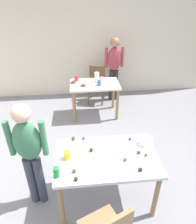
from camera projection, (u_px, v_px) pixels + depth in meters
ground_plane at (100, 188)px, 3.00m from camera, size 6.40×6.40×0.00m
wall_back at (85, 44)px, 5.04m from camera, size 6.40×0.10×2.60m
dining_table_near at (106, 163)px, 2.54m from camera, size 1.23×0.77×0.75m
dining_table_far at (95, 89)px, 4.41m from camera, size 1.03×0.63×0.75m
chair_far_table at (97, 82)px, 5.06m from camera, size 0.48×0.48×0.87m
person_girl_near at (29, 150)px, 2.39m from camera, size 0.45×0.23×1.49m
person_adult_far at (114, 64)px, 4.89m from camera, size 0.45×0.21×1.53m
mixing_bowl at (146, 141)px, 2.66m from camera, size 0.16×0.16×0.09m
soda_can at (56, 172)px, 2.20m from camera, size 0.07×0.07×0.12m
fork_near at (116, 143)px, 2.70m from camera, size 0.17×0.02×0.01m
cup_near_0 at (67, 155)px, 2.44m from camera, size 0.08×0.08×0.10m
cake_ball_0 at (73, 138)px, 2.75m from camera, size 0.05×0.05×0.05m
cake_ball_1 at (76, 179)px, 2.17m from camera, size 0.04×0.04×0.04m
cake_ball_2 at (125, 159)px, 2.42m from camera, size 0.04×0.04×0.04m
cake_ball_3 at (91, 150)px, 2.56m from camera, size 0.05×0.05×0.05m
cake_ball_4 at (146, 155)px, 2.49m from camera, size 0.04×0.04×0.04m
cake_ball_5 at (74, 171)px, 2.27m from camera, size 0.05×0.05×0.05m
cake_ball_6 at (139, 152)px, 2.52m from camera, size 0.05×0.05×0.05m
cake_ball_7 at (83, 138)px, 2.76m from camera, size 0.04×0.04×0.04m
cake_ball_8 at (130, 139)px, 2.75m from camera, size 0.04×0.04×0.04m
cake_ball_9 at (140, 169)px, 2.29m from camera, size 0.05×0.05×0.05m
pitcher_far at (97, 77)px, 4.38m from camera, size 0.10×0.10×0.20m
cup_far_0 at (76, 78)px, 4.46m from camera, size 0.08×0.08×0.11m
cup_far_1 at (99, 83)px, 4.24m from camera, size 0.08×0.08×0.12m
donut_far_0 at (83, 85)px, 4.23m from camera, size 0.11×0.11×0.03m
donut_far_1 at (73, 82)px, 4.36m from camera, size 0.11×0.11×0.03m
donut_far_2 at (92, 82)px, 4.36m from camera, size 0.13×0.13×0.04m
donut_far_3 at (107, 81)px, 4.44m from camera, size 0.11×0.11×0.03m
donut_far_4 at (102, 78)px, 4.58m from camera, size 0.11×0.11×0.03m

